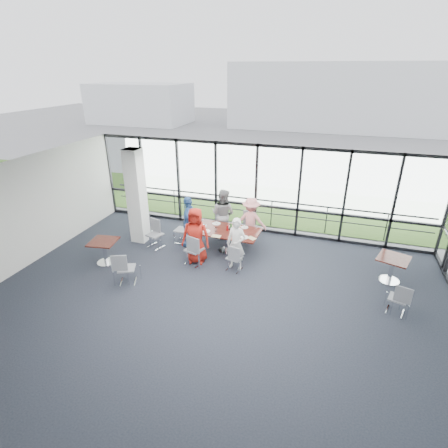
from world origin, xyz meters
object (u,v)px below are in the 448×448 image
(diner_far_right, at_px, (251,221))
(chair_main_fr, at_px, (249,227))
(side_table_left, at_px, (104,245))
(chair_main_nr, at_px, (234,258))
(chair_main_end, at_px, (182,230))
(chair_spare_r, at_px, (398,298))
(chair_main_nl, at_px, (194,250))
(chair_spare_lb, at_px, (155,235))
(diner_near_right, at_px, (236,244))
(chair_main_fl, at_px, (220,225))
(chair_spare_la, at_px, (127,268))
(diner_far_left, at_px, (223,214))
(side_table_right, at_px, (393,262))
(diner_near_left, at_px, (196,236))
(structural_column, at_px, (137,197))
(main_table, at_px, (227,233))
(diner_end, at_px, (189,221))

(diner_far_right, bearing_deg, chair_main_fr, -61.07)
(side_table_left, distance_m, chair_main_nr, 3.98)
(chair_main_end, distance_m, chair_spare_r, 6.81)
(chair_main_nl, distance_m, chair_main_end, 1.54)
(chair_main_nl, bearing_deg, chair_spare_lb, 175.54)
(diner_near_right, xyz_separation_m, chair_spare_r, (4.32, -0.82, -0.39))
(diner_far_right, height_order, chair_main_end, diner_far_right)
(diner_near_right, height_order, chair_main_fl, diner_near_right)
(diner_near_right, relative_size, chair_spare_la, 1.74)
(side_table_left, xyz_separation_m, diner_far_left, (2.90, 2.78, 0.28))
(chair_main_nl, xyz_separation_m, chair_spare_lb, (-1.65, 0.60, -0.03))
(chair_spare_lb, bearing_deg, chair_main_end, -121.81)
(chair_main_fl, height_order, chair_spare_r, chair_main_fl)
(side_table_right, relative_size, chair_main_nr, 1.21)
(side_table_right, bearing_deg, diner_near_left, -173.43)
(structural_column, distance_m, chair_spare_r, 8.25)
(diner_near_left, xyz_separation_m, chair_main_nl, (-0.00, -0.16, -0.39))
(chair_main_fl, height_order, chair_main_end, chair_main_end)
(main_table, distance_m, chair_main_end, 1.66)
(diner_near_left, bearing_deg, diner_end, 116.75)
(main_table, bearing_deg, diner_near_left, -124.57)
(chair_main_end, bearing_deg, main_table, 87.71)
(diner_end, relative_size, chair_main_fl, 2.05)
(side_table_left, xyz_separation_m, side_table_right, (8.23, 1.60, 0.00))
(chair_spare_lb, bearing_deg, diner_near_left, -177.99)
(diner_far_right, bearing_deg, chair_spare_lb, 21.49)
(side_table_left, bearing_deg, chair_main_end, 50.22)
(diner_end, distance_m, chair_main_nr, 2.25)
(diner_near_left, xyz_separation_m, chair_spare_r, (5.60, -0.82, -0.47))
(side_table_right, relative_size, chair_main_end, 1.08)
(diner_near_left, bearing_deg, chair_main_nr, -12.86)
(diner_far_right, relative_size, chair_main_fl, 1.93)
(chair_main_fl, bearing_deg, chair_main_nl, 100.61)
(structural_column, distance_m, side_table_right, 8.07)
(side_table_right, bearing_deg, diner_near_right, -171.63)
(diner_far_left, xyz_separation_m, chair_spare_la, (-1.66, -3.52, -0.44))
(diner_end, height_order, chair_main_fr, diner_end)
(chair_main_fl, relative_size, chair_spare_la, 0.92)
(chair_main_end, distance_m, chair_spare_la, 2.79)
(chair_main_fl, bearing_deg, diner_near_right, 134.96)
(main_table, xyz_separation_m, chair_main_end, (-1.65, 0.14, -0.17))
(diner_near_left, xyz_separation_m, chair_main_nr, (1.26, -0.14, -0.47))
(chair_main_fl, xyz_separation_m, chair_spare_r, (5.48, -2.74, -0.01))
(chair_spare_la, bearing_deg, structural_column, 88.98)
(chair_main_fr, xyz_separation_m, chair_spare_la, (-2.55, -3.63, -0.02))
(diner_end, distance_m, chair_spare_la, 2.80)
(diner_near_left, bearing_deg, chair_spare_lb, 158.22)
(side_table_right, bearing_deg, chair_spare_la, -161.52)
(diner_end, relative_size, chair_main_nr, 2.08)
(chair_main_nl, bearing_deg, diner_far_right, 71.58)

